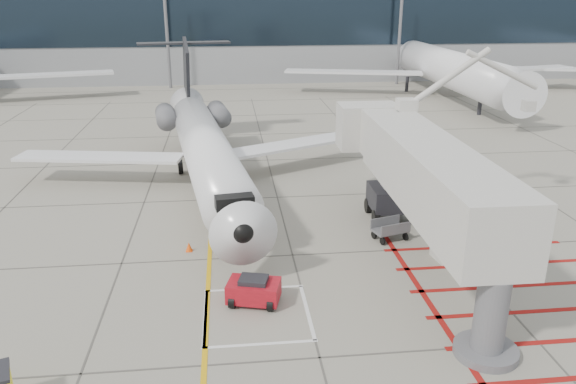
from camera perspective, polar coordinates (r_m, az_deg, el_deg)
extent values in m
plane|color=gray|center=(23.51, 1.62, -10.73)|extent=(260.00, 260.00, 0.00)
cone|color=#F74F0D|center=(27.73, -10.03, -5.50)|extent=(0.33, 0.33, 0.46)
cone|color=#DB5D0B|center=(30.58, -3.47, -2.65)|extent=(0.39, 0.39, 0.55)
cube|color=gray|center=(91.08, 1.94, 16.73)|extent=(180.00, 28.00, 14.00)
cube|color=black|center=(77.17, 3.49, 16.88)|extent=(180.00, 0.10, 6.00)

